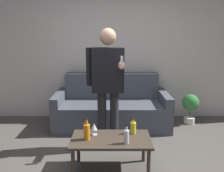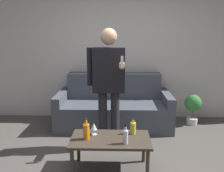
# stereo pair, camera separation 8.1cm
# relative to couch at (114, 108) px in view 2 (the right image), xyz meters

# --- Properties ---
(wall_back) EXTENTS (8.00, 0.06, 2.70)m
(wall_back) POSITION_rel_couch_xyz_m (0.09, 0.49, 1.03)
(wall_back) COLOR silver
(wall_back) RESTS_ON ground_plane
(couch) EXTENTS (2.01, 0.94, 0.92)m
(couch) POSITION_rel_couch_xyz_m (0.00, 0.00, 0.00)
(couch) COLOR #474C56
(couch) RESTS_ON ground_plane
(coffee_table) EXTENTS (0.95, 0.55, 0.42)m
(coffee_table) POSITION_rel_couch_xyz_m (-0.01, -1.57, 0.05)
(coffee_table) COLOR #3D3328
(coffee_table) RESTS_ON ground_plane
(bottle_orange) EXTENTS (0.06, 0.06, 0.22)m
(bottle_orange) POSITION_rel_couch_xyz_m (0.17, -1.71, 0.18)
(bottle_orange) COLOR silver
(bottle_orange) RESTS_ON coffee_table
(bottle_green) EXTENTS (0.08, 0.08, 0.26)m
(bottle_green) POSITION_rel_couch_xyz_m (-0.29, -1.60, 0.20)
(bottle_green) COLOR orange
(bottle_green) RESTS_ON coffee_table
(bottle_dark) EXTENTS (0.07, 0.07, 0.20)m
(bottle_dark) POSITION_rel_couch_xyz_m (0.27, -1.42, 0.17)
(bottle_dark) COLOR yellow
(bottle_dark) RESTS_ON coffee_table
(wine_glass_near) EXTENTS (0.08, 0.08, 0.15)m
(wine_glass_near) POSITION_rel_couch_xyz_m (-0.22, -1.46, 0.20)
(wine_glass_near) COLOR silver
(wine_glass_near) RESTS_ON coffee_table
(person_standing_front) EXTENTS (0.53, 0.45, 1.72)m
(person_standing_front) POSITION_rel_couch_xyz_m (-0.06, -0.90, 0.69)
(person_standing_front) COLOR #232328
(person_standing_front) RESTS_ON ground_plane
(potted_plant) EXTENTS (0.31, 0.31, 0.55)m
(potted_plant) POSITION_rel_couch_xyz_m (1.45, 0.08, 0.03)
(potted_plant) COLOR silver
(potted_plant) RESTS_ON ground_plane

